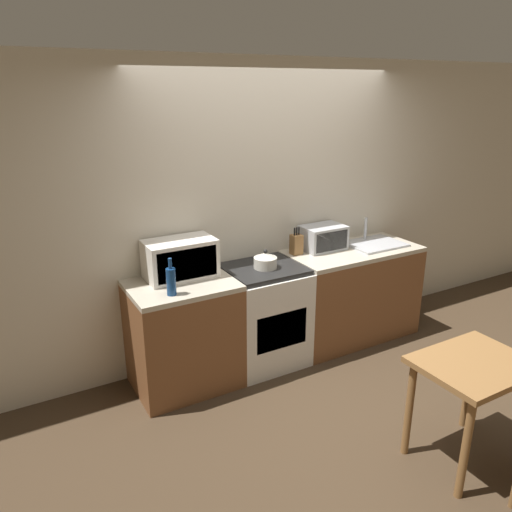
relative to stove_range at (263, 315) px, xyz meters
name	(u,v)px	position (x,y,z in m)	size (l,w,h in m)	color
ground_plane	(342,400)	(0.24, -0.84, -0.45)	(16.00, 16.00, 0.00)	#3D2D1E
wall_back	(267,210)	(0.24, 0.34, 0.85)	(10.00, 0.06, 2.60)	beige
counter_left_run	(184,335)	(-0.75, 0.00, 0.00)	(0.83, 0.62, 0.90)	brown
counter_right_run	(350,293)	(0.98, 0.00, 0.00)	(1.30, 0.62, 0.90)	brown
stove_range	(263,315)	(0.00, 0.00, 0.00)	(0.67, 0.62, 0.90)	silver
kettle	(265,260)	(0.00, -0.02, 0.52)	(0.20, 0.20, 0.16)	beige
microwave	(180,259)	(-0.70, 0.13, 0.61)	(0.56, 0.32, 0.31)	silver
bottle	(171,281)	(-0.89, -0.18, 0.56)	(0.07, 0.07, 0.29)	navy
knife_block	(296,244)	(0.43, 0.15, 0.55)	(0.10, 0.09, 0.25)	brown
toaster_oven	(323,238)	(0.73, 0.15, 0.57)	(0.40, 0.28, 0.23)	#ADAFB5
sink_basin	(374,243)	(1.25, 0.01, 0.47)	(0.53, 0.42, 0.24)	#ADAFB5
dining_table	(473,380)	(0.52, -1.73, 0.15)	(0.71, 0.56, 0.73)	brown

